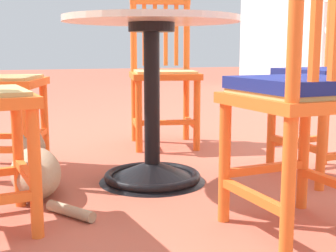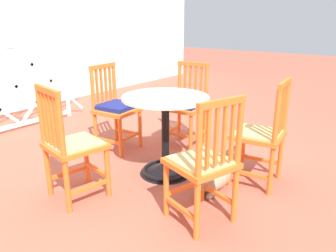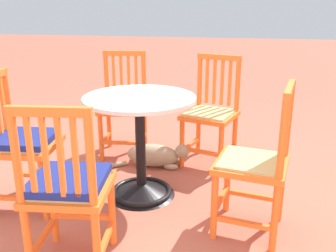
# 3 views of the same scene
# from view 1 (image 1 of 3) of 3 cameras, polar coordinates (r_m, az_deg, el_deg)

# --- Properties ---
(ground_plane) EXTENTS (24.00, 24.00, 0.00)m
(ground_plane) POSITION_cam_1_polar(r_m,az_deg,el_deg) (2.26, -1.83, -5.85)
(ground_plane) COLOR #AD5642
(cafe_table) EXTENTS (0.76, 0.76, 0.73)m
(cafe_table) POSITION_cam_1_polar(r_m,az_deg,el_deg) (2.08, -1.96, 0.82)
(cafe_table) COLOR black
(cafe_table) RESTS_ON ground_plane
(orange_chair_at_corner) EXTENTS (0.43, 0.43, 0.91)m
(orange_chair_at_corner) POSITION_cam_1_polar(r_m,az_deg,el_deg) (1.52, 16.31, 3.50)
(orange_chair_at_corner) COLOR orange
(orange_chair_at_corner) RESTS_ON ground_plane
(orange_chair_by_planter) EXTENTS (0.44, 0.44, 0.91)m
(orange_chair_by_planter) POSITION_cam_1_polar(r_m,az_deg,el_deg) (2.29, 19.08, 5.19)
(orange_chair_by_planter) COLOR orange
(orange_chair_by_planter) RESTS_ON ground_plane
(orange_chair_facing_out) EXTENTS (0.47, 0.47, 0.91)m
(orange_chair_facing_out) POSITION_cam_1_polar(r_m,az_deg,el_deg) (2.89, -0.56, 6.21)
(orange_chair_facing_out) COLOR orange
(orange_chair_facing_out) RESTS_ON ground_plane
(tabby_cat) EXTENTS (0.73, 0.28, 0.23)m
(tabby_cat) POSITION_cam_1_polar(r_m,az_deg,el_deg) (2.04, -15.79, -5.14)
(tabby_cat) COLOR #9E896B
(tabby_cat) RESTS_ON ground_plane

